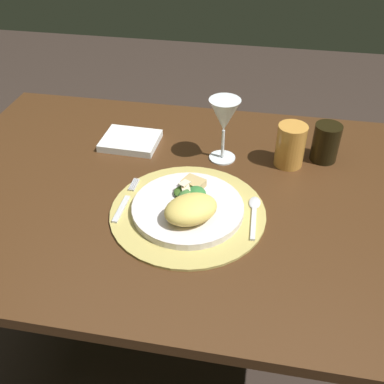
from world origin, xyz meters
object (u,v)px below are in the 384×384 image
Objects in this scene: napkin at (131,141)px; dark_tumbler at (326,143)px; spoon at (254,210)px; amber_tumbler at (290,145)px; fork at (125,202)px; dining_table at (188,229)px; dinner_plate at (188,208)px; wine_glass at (224,117)px.

dark_tumbler is (0.51, 0.02, 0.04)m from napkin.
amber_tumbler is (0.07, 0.21, 0.05)m from spoon.
amber_tumbler is at bearing 32.88° from fork.
napkin is at bearing 146.98° from spoon.
amber_tumbler is (0.23, 0.15, 0.18)m from dining_table.
spoon is 1.30× the size of amber_tumbler.
dinner_plate is 2.49× the size of dark_tumbler.
dinner_plate is at bearing -50.91° from napkin.
amber_tumbler is at bearing 33.34° from dining_table.
dining_table is 5.12× the size of dinner_plate.
dark_tumbler reaches higher than dining_table.
napkin is 0.89× the size of wine_glass.
napkin is 1.51× the size of dark_tumbler.
dining_table is 0.29m from wine_glass.
spoon is at bearing -64.41° from wine_glass.
napkin is 1.36× the size of amber_tumbler.
dinner_plate reaches higher than napkin.
fork is (-0.14, 0.00, -0.01)m from dinner_plate.
fork is 1.11× the size of spoon.
dining_table is at bearing -113.25° from wine_glass.
dinner_plate is at bearing -79.12° from dining_table.
napkin is at bearing 103.94° from fork.
wine_glass is at bearing 115.59° from spoon.
fork is at bearing -130.18° from wine_glass.
fork is at bearing -76.06° from napkin.
wine_glass reaches higher than dinner_plate.
spoon is 0.29m from dark_tumbler.
spoon is (0.29, 0.02, -0.00)m from fork.
dinner_plate is 0.41m from dark_tumbler.
dinner_plate reaches higher than fork.
dinner_plate reaches higher than dining_table.
dining_table is at bearing -41.88° from napkin.
dining_table is 7.93× the size of fork.
amber_tumbler is at bearing 71.32° from spoon.
dark_tumbler is at bearing 42.11° from dinner_plate.
dinner_plate is 0.26m from wine_glass.
dinner_plate is 2.25× the size of amber_tumbler.
amber_tumbler is at bearing -2.68° from napkin.
fork is at bearing 178.71° from dinner_plate.
spoon is (0.16, -0.06, 0.13)m from dining_table.
fork is 1.45× the size of amber_tumbler.
wine_glass is at bearing -170.29° from dark_tumbler.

